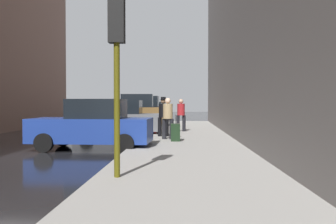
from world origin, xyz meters
TOP-DOWN VIEW (x-y plane):
  - sidewalk at (6.00, 0.00)m, footprint 4.00×40.00m
  - parked_blue_sedan at (2.65, 1.78)m, footprint 4.27×2.19m
  - parked_gray_coupe at (2.65, 7.35)m, footprint 4.20×2.06m
  - parked_bronze_suv at (2.65, 13.83)m, footprint 4.66×2.18m
  - parked_black_suv at (2.65, 20.13)m, footprint 4.64×2.13m
  - parked_red_hatchback at (2.65, 26.82)m, footprint 4.26×2.16m
  - fire_hydrant at (4.45, 6.89)m, footprint 0.42×0.22m
  - traffic_light at (4.50, -3.90)m, footprint 0.32×0.32m
  - pedestrian_in_tan_coat at (5.23, 4.13)m, footprint 0.53×0.49m
  - pedestrian_with_fedora at (4.97, 5.43)m, footprint 0.52×0.44m
  - pedestrian_in_red_jacket at (5.76, 8.49)m, footprint 0.52×0.45m
  - rolling_suitcase at (5.55, 3.39)m, footprint 0.38×0.57m

SIDE VIEW (x-z plane):
  - sidewalk at x=6.00m, z-range 0.00..0.15m
  - rolling_suitcase at x=5.55m, z-range -0.03..1.01m
  - fire_hydrant at x=4.45m, z-range 0.15..0.85m
  - parked_blue_sedan at x=2.65m, z-range -0.05..1.74m
  - parked_gray_coupe at x=2.65m, z-range -0.05..1.74m
  - parked_red_hatchback at x=2.65m, z-range -0.05..1.74m
  - parked_bronze_suv at x=2.65m, z-range -0.09..2.16m
  - parked_black_suv at x=2.65m, z-range -0.09..2.16m
  - pedestrian_in_tan_coat at x=5.23m, z-range 0.25..1.96m
  - pedestrian_in_red_jacket at x=5.76m, z-range 0.25..1.96m
  - pedestrian_with_fedora at x=4.97m, z-range 0.25..2.02m
  - traffic_light at x=4.50m, z-range 0.96..4.56m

